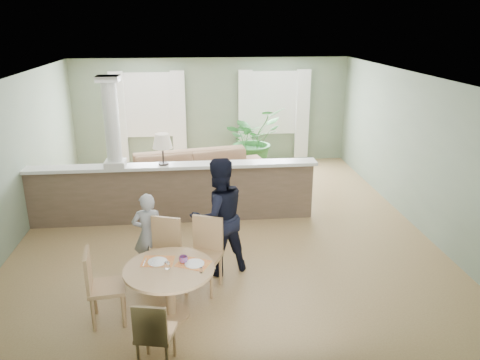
{
  "coord_description": "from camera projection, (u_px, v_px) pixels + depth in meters",
  "views": [
    {
      "loc": [
        -0.49,
        -7.97,
        3.59
      ],
      "look_at": [
        0.22,
        -1.0,
        1.18
      ],
      "focal_mm": 35.0,
      "sensor_mm": 36.0,
      "label": 1
    }
  ],
  "objects": [
    {
      "name": "houseplant",
      "position": [
        253.0,
        139.0,
        11.56
      ],
      "size": [
        1.87,
        1.83,
        1.58
      ],
      "primitive_type": "imported",
      "rotation": [
        0.0,
        0.0,
        0.63
      ],
      "color": "#29682B",
      "rests_on": "ground"
    },
    {
      "name": "chair_far_boy",
      "position": [
        164.0,
        250.0,
        6.52
      ],
      "size": [
        0.57,
        0.57,
        0.99
      ],
      "rotation": [
        0.0,
        0.0,
        -0.33
      ],
      "color": "tan",
      "rests_on": "ground"
    },
    {
      "name": "chair_far_man",
      "position": [
        205.0,
        250.0,
        6.47
      ],
      "size": [
        0.6,
        0.6,
        1.02
      ],
      "rotation": [
        0.0,
        0.0,
        -0.4
      ],
      "color": "tan",
      "rests_on": "ground"
    },
    {
      "name": "pony_wall",
      "position": [
        168.0,
        185.0,
        8.58
      ],
      "size": [
        5.32,
        0.38,
        2.7
      ],
      "color": "#775C4C",
      "rests_on": "ground"
    },
    {
      "name": "man_person",
      "position": [
        218.0,
        216.0,
        6.79
      ],
      "size": [
        1.04,
        0.93,
        1.77
      ],
      "primitive_type": "imported",
      "rotation": [
        0.0,
        0.0,
        3.5
      ],
      "color": "black",
      "rests_on": "ground"
    },
    {
      "name": "sofa",
      "position": [
        195.0,
        176.0,
        9.85
      ],
      "size": [
        3.36,
        1.83,
        0.93
      ],
      "primitive_type": "imported",
      "rotation": [
        0.0,
        0.0,
        0.19
      ],
      "color": "#8D674D",
      "rests_on": "ground"
    },
    {
      "name": "room_shell",
      "position": [
        218.0,
        120.0,
        8.71
      ],
      "size": [
        7.02,
        8.02,
        2.71
      ],
      "color": "gray",
      "rests_on": "ground"
    },
    {
      "name": "chair_near",
      "position": [
        154.0,
        332.0,
        4.92
      ],
      "size": [
        0.46,
        0.46,
        0.85
      ],
      "rotation": [
        0.0,
        0.0,
        2.92
      ],
      "color": "tan",
      "rests_on": "ground"
    },
    {
      "name": "child_person",
      "position": [
        149.0,
        235.0,
        6.78
      ],
      "size": [
        0.47,
        0.31,
        1.27
      ],
      "primitive_type": "imported",
      "rotation": [
        0.0,
        0.0,
        3.14
      ],
      "color": "#9B9BA0",
      "rests_on": "ground"
    },
    {
      "name": "chair_side",
      "position": [
        100.0,
        283.0,
        5.71
      ],
      "size": [
        0.49,
        0.49,
        0.97
      ],
      "rotation": [
        0.0,
        0.0,
        1.69
      ],
      "color": "tan",
      "rests_on": "ground"
    },
    {
      "name": "ground",
      "position": [
        223.0,
        223.0,
        8.72
      ],
      "size": [
        8.0,
        8.0,
        0.0
      ],
      "primitive_type": "plane",
      "color": "tan",
      "rests_on": "ground"
    },
    {
      "name": "dining_table",
      "position": [
        170.0,
        277.0,
        5.83
      ],
      "size": [
        1.13,
        1.13,
        0.77
      ],
      "rotation": [
        0.0,
        0.0,
        -0.11
      ],
      "color": "tan",
      "rests_on": "ground"
    }
  ]
}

